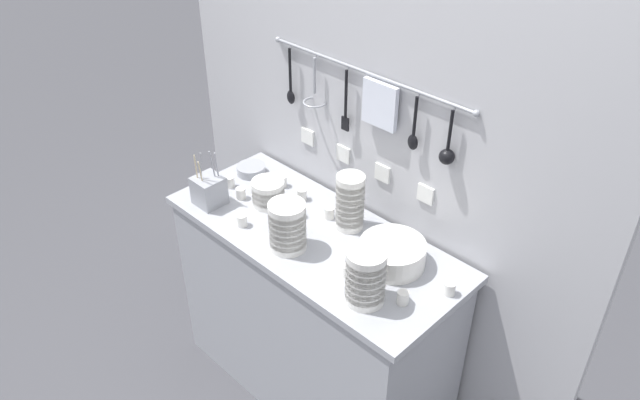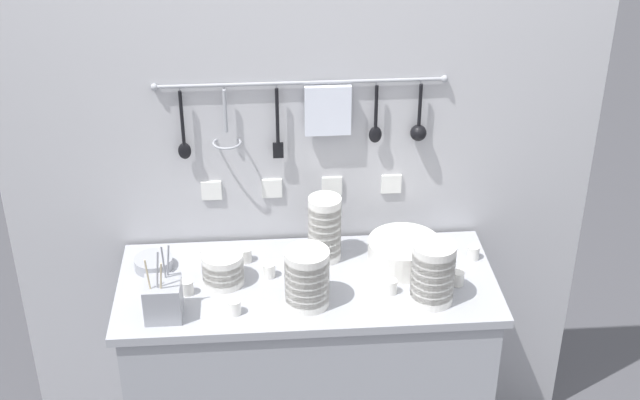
{
  "view_description": "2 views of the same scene",
  "coord_description": "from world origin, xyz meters",
  "views": [
    {
      "loc": [
        1.39,
        -1.36,
        2.4
      ],
      "look_at": [
        0.04,
        -0.01,
        1.08
      ],
      "focal_mm": 35.0,
      "sensor_mm": 36.0,
      "label": 1
    },
    {
      "loc": [
        -0.14,
        -2.44,
        2.59
      ],
      "look_at": [
        0.04,
        0.02,
        1.19
      ],
      "focal_mm": 50.0,
      "sensor_mm": 36.0,
      "label": 2
    }
  ],
  "objects": [
    {
      "name": "cup_back_left",
      "position": [
        -0.24,
        -0.16,
        0.92
      ],
      "size": [
        0.04,
        0.04,
        0.05
      ],
      "color": "silver",
      "rests_on": "counter"
    },
    {
      "name": "cup_by_caddy",
      "position": [
        -0.34,
        0.14,
        0.92
      ],
      "size": [
        0.04,
        0.04,
        0.05
      ],
      "color": "silver",
      "rests_on": "counter"
    },
    {
      "name": "bowl_stack_wide_centre",
      "position": [
        0.39,
        -0.14,
        1.0
      ],
      "size": [
        0.14,
        0.14,
        0.21
      ],
      "color": "silver",
      "rests_on": "counter"
    },
    {
      "name": "cup_beside_plates",
      "position": [
        -0.39,
        -0.04,
        0.92
      ],
      "size": [
        0.04,
        0.04,
        0.05
      ],
      "color": "silver",
      "rests_on": "counter"
    },
    {
      "name": "cup_front_left",
      "position": [
        0.58,
        0.09,
        0.92
      ],
      "size": [
        0.04,
        0.04,
        0.05
      ],
      "color": "silver",
      "rests_on": "counter"
    },
    {
      "name": "cup_front_right",
      "position": [
        0.49,
        -0.06,
        0.92
      ],
      "size": [
        0.04,
        0.04,
        0.05
      ],
      "color": "silver",
      "rests_on": "counter"
    },
    {
      "name": "cup_back_right",
      "position": [
        -0.2,
        0.13,
        0.92
      ],
      "size": [
        0.04,
        0.04,
        0.05
      ],
      "color": "silver",
      "rests_on": "counter"
    },
    {
      "name": "cutlery_caddy",
      "position": [
        -0.46,
        -0.16,
        0.96
      ],
      "size": [
        0.11,
        0.11,
        0.25
      ],
      "color": "#93969E",
      "rests_on": "counter"
    },
    {
      "name": "cup_mid_row",
      "position": [
        -0.13,
        0.03,
        0.92
      ],
      "size": [
        0.04,
        0.04,
        0.05
      ],
      "color": "silver",
      "rests_on": "counter"
    },
    {
      "name": "plate_stack",
      "position": [
        0.33,
        0.08,
        0.94
      ],
      "size": [
        0.25,
        0.25,
        0.09
      ],
      "color": "silver",
      "rests_on": "counter"
    },
    {
      "name": "steel_mixing_bowl",
      "position": [
        -0.52,
        0.11,
        0.91
      ],
      "size": [
        0.13,
        0.13,
        0.04
      ],
      "color": "#93969E",
      "rests_on": "counter"
    },
    {
      "name": "bowl_stack_back_corner",
      "position": [
        0.07,
        0.13,
        1.01
      ],
      "size": [
        0.11,
        0.11,
        0.24
      ],
      "color": "silver",
      "rests_on": "counter"
    },
    {
      "name": "counter",
      "position": [
        0.0,
        0.0,
        0.45
      ],
      "size": [
        1.26,
        0.54,
        0.89
      ],
      "color": "#9EA0A8",
      "rests_on": "ground"
    },
    {
      "name": "bowl_stack_nested_right",
      "position": [
        -0.01,
        -0.13,
        0.99
      ],
      "size": [
        0.14,
        0.14,
        0.2
      ],
      "color": "silver",
      "rests_on": "counter"
    },
    {
      "name": "cup_edge_far",
      "position": [
        -0.5,
        -0.02,
        0.92
      ],
      "size": [
        0.04,
        0.04,
        0.05
      ],
      "color": "silver",
      "rests_on": "counter"
    },
    {
      "name": "back_wall",
      "position": [
        0.0,
        0.3,
        0.98
      ],
      "size": [
        2.06,
        0.11,
        1.95
      ],
      "color": "#B2B2B7",
      "rests_on": "ground"
    },
    {
      "name": "cup_centre",
      "position": [
        0.27,
        -0.09,
        0.92
      ],
      "size": [
        0.04,
        0.04,
        0.05
      ],
      "color": "silver",
      "rests_on": "counter"
    },
    {
      "name": "cup_edge_near",
      "position": [
        -0.03,
        0.12,
        0.92
      ],
      "size": [
        0.04,
        0.04,
        0.05
      ],
      "color": "silver",
      "rests_on": "counter"
    },
    {
      "name": "bowl_stack_short_front",
      "position": [
        -0.28,
        0.01,
        0.95
      ],
      "size": [
        0.14,
        0.14,
        0.11
      ],
      "color": "silver",
      "rests_on": "counter"
    }
  ]
}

